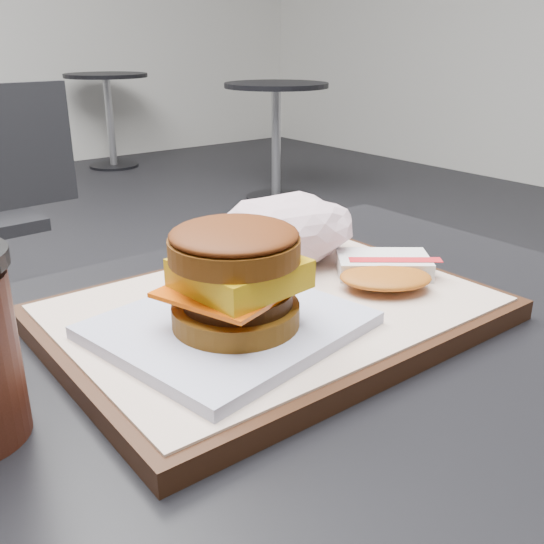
{
  "coord_description": "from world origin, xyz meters",
  "views": [
    {
      "loc": [
        -0.28,
        -0.33,
        1.01
      ],
      "look_at": [
        0.0,
        0.02,
        0.83
      ],
      "focal_mm": 40.0,
      "sensor_mm": 36.0,
      "label": 1
    }
  ],
  "objects": [
    {
      "name": "crumpled_wrapper",
      "position": [
        0.11,
        0.14,
        0.82
      ],
      "size": [
        0.15,
        0.12,
        0.07
      ],
      "primitive_type": null,
      "color": "white",
      "rests_on": "serving_tray"
    },
    {
      "name": "bg_table_far",
      "position": [
        1.8,
        4.5,
        0.56
      ],
      "size": [
        0.66,
        0.66,
        0.75
      ],
      "color": "black",
      "rests_on": "ground"
    },
    {
      "name": "customer_table",
      "position": [
        0.0,
        0.0,
        0.58
      ],
      "size": [
        0.8,
        0.6,
        0.77
      ],
      "color": "#A5A5AA",
      "rests_on": "ground"
    },
    {
      "name": "bg_table_near",
      "position": [
        2.2,
        2.8,
        0.56
      ],
      "size": [
        0.66,
        0.66,
        0.75
      ],
      "color": "black",
      "rests_on": "ground"
    },
    {
      "name": "breakfast_sandwich",
      "position": [
        -0.03,
        0.03,
        0.83
      ],
      "size": [
        0.22,
        0.2,
        0.09
      ],
      "color": "silver",
      "rests_on": "serving_tray"
    },
    {
      "name": "serving_tray",
      "position": [
        0.03,
        0.06,
        0.78
      ],
      "size": [
        0.38,
        0.28,
        0.02
      ],
      "color": "black",
      "rests_on": "customer_table"
    },
    {
      "name": "hash_brown",
      "position": [
        0.14,
        0.03,
        0.8
      ],
      "size": [
        0.14,
        0.13,
        0.02
      ],
      "color": "silver",
      "rests_on": "serving_tray"
    }
  ]
}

